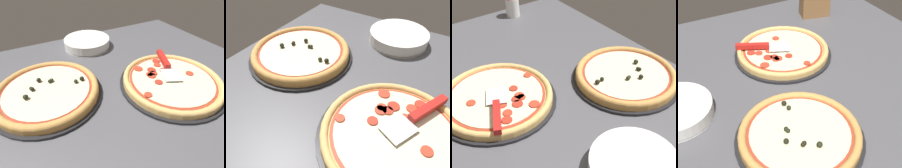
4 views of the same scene
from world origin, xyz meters
TOP-DOWN VIEW (x-y plane):
  - ground_plane at (0.00, 0.00)cm, footprint 129.85×116.01cm
  - pizza_pan_front at (0.87, -9.81)cm, footprint 40.41×40.41cm
  - pizza_front at (0.91, -9.79)cm, footprint 37.98×37.98cm
  - pizza_pan_back at (17.84, 34.23)cm, footprint 39.46×39.46cm
  - pizza_back at (17.84, 34.22)cm, footprint 37.09×37.09cm
  - serving_spatula at (10.41, -14.13)cm, footprint 21.82×13.28cm
  - plate_stack at (48.37, 6.34)cm, footprint 24.23×24.23cm

SIDE VIEW (x-z plane):
  - ground_plane at x=0.00cm, z-range -3.60..0.00cm
  - pizza_pan_front at x=0.87cm, z-range 0.00..1.00cm
  - pizza_pan_back at x=17.84cm, z-range 0.00..1.00cm
  - pizza_front at x=0.91cm, z-range 1.01..3.88cm
  - plate_stack at x=48.37cm, z-range 0.00..4.90cm
  - pizza_back at x=17.84cm, z-range 0.50..4.61cm
  - serving_spatula at x=10.41cm, z-range 3.71..5.71cm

